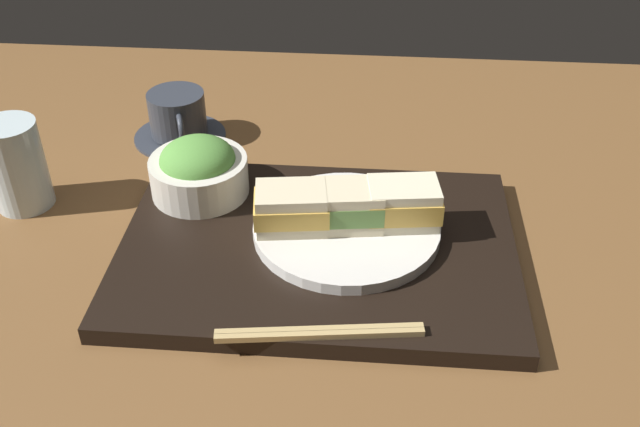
{
  "coord_description": "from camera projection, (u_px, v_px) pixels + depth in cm",
  "views": [
    {
      "loc": [
        8.79,
        -74.04,
        54.54
      ],
      "look_at": [
        3.24,
        -6.06,
        5.0
      ],
      "focal_mm": 41.1,
      "sensor_mm": 36.0,
      "label": 1
    }
  ],
  "objects": [
    {
      "name": "sandwich_far",
      "position": [
        403.0,
        204.0,
        0.84
      ],
      "size": [
        9.04,
        6.81,
        5.05
      ],
      "color": "#EFE5C1",
      "rests_on": "sandwich_plate"
    },
    {
      "name": "sandwich_near",
      "position": [
        291.0,
        208.0,
        0.83
      ],
      "size": [
        9.13,
        6.81,
        5.0
      ],
      "color": "beige",
      "rests_on": "sandwich_plate"
    },
    {
      "name": "drinking_glass",
      "position": [
        16.0,
        166.0,
        0.91
      ],
      "size": [
        7.13,
        7.13,
        11.64
      ],
      "primitive_type": "cylinder",
      "color": "silver",
      "rests_on": "ground_plane"
    },
    {
      "name": "sandwich_middle",
      "position": [
        347.0,
        206.0,
        0.84
      ],
      "size": [
        8.64,
        6.54,
        4.97
      ],
      "color": "beige",
      "rests_on": "sandwich_plate"
    },
    {
      "name": "sandwich_plate",
      "position": [
        347.0,
        228.0,
        0.86
      ],
      "size": [
        21.88,
        21.88,
        1.4
      ],
      "primitive_type": "cylinder",
      "color": "silver",
      "rests_on": "serving_tray"
    },
    {
      "name": "serving_tray",
      "position": [
        318.0,
        249.0,
        0.85
      ],
      "size": [
        45.56,
        32.36,
        2.16
      ],
      "primitive_type": "cube",
      "color": "black",
      "rests_on": "ground_plane"
    },
    {
      "name": "chopsticks_pair",
      "position": [
        320.0,
        333.0,
        0.72
      ],
      "size": [
        20.76,
        4.0,
        0.7
      ],
      "color": "tan",
      "rests_on": "serving_tray"
    },
    {
      "name": "coffee_cup",
      "position": [
        178.0,
        118.0,
        1.06
      ],
      "size": [
        13.43,
        13.43,
        7.17
      ],
      "color": "#333842",
      "rests_on": "ground_plane"
    },
    {
      "name": "ground_plane",
      "position": [
        299.0,
        226.0,
        0.93
      ],
      "size": [
        140.0,
        100.0,
        3.0
      ],
      "primitive_type": "cube",
      "color": "brown"
    },
    {
      "name": "salad_bowl",
      "position": [
        199.0,
        170.0,
        0.91
      ],
      "size": [
        12.23,
        12.23,
        7.32
      ],
      "color": "silver",
      "rests_on": "serving_tray"
    }
  ]
}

